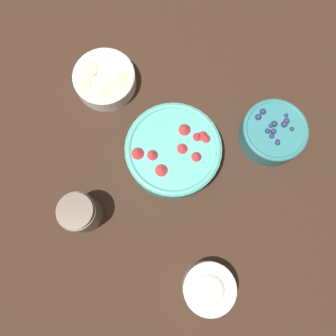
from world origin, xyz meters
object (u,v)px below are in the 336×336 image
at_px(bowl_cream, 209,288).
at_px(jar_chocolate, 81,213).
at_px(bowl_bananas, 105,79).
at_px(bowl_blueberries, 273,132).
at_px(bowl_strawberries, 173,151).

distance_m(bowl_cream, jar_chocolate, 0.33).
xyz_separation_m(bowl_bananas, bowl_cream, (-0.43, 0.37, 0.00)).
distance_m(bowl_bananas, jar_chocolate, 0.34).
xyz_separation_m(bowl_blueberries, bowl_bananas, (0.44, 0.03, -0.01)).
relative_size(bowl_strawberries, bowl_blueberries, 1.46).
bearing_deg(bowl_bananas, bowl_cream, 138.95).
height_order(bowl_blueberries, bowl_cream, bowl_blueberries).
xyz_separation_m(bowl_blueberries, jar_chocolate, (0.34, 0.35, 0.01)).
height_order(bowl_cream, jar_chocolate, jar_chocolate).
bearing_deg(bowl_bananas, bowl_strawberries, 154.68).
distance_m(bowl_strawberries, bowl_bananas, 0.26).
distance_m(bowl_strawberries, bowl_blueberries, 0.25).
relative_size(bowl_bananas, jar_chocolate, 1.57).
xyz_separation_m(bowl_strawberries, bowl_bananas, (0.23, -0.11, -0.01)).
distance_m(bowl_blueberries, bowl_cream, 0.40).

